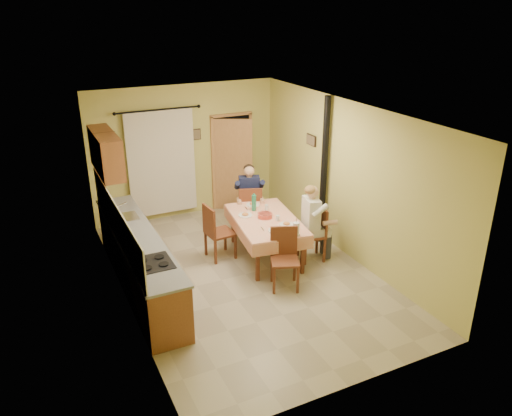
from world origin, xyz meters
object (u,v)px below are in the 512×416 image
chair_near (284,271)px  man_right (313,214)px  chair_right (312,244)px  man_far (249,192)px  dining_table (266,238)px  chair_left (220,242)px  chair_far (250,219)px  stove_flue (323,190)px

chair_near → man_right: man_right is taller
chair_right → man_right: man_right is taller
chair_right → man_far: size_ratio=0.71×
dining_table → chair_left: size_ratio=1.88×
man_far → chair_left: bearing=-123.2°
man_right → chair_left: bearing=72.6°
man_far → chair_near: bearing=-80.4°
chair_left → man_far: bearing=122.3°
dining_table → man_right: 0.96m
chair_far → chair_near: chair_far is taller
chair_right → man_far: man_far is taller
man_far → man_right: same height
chair_far → chair_near: 2.14m
dining_table → man_right: size_ratio=1.39×
dining_table → man_right: man_right is taller
dining_table → chair_left: 0.84m
chair_far → stove_flue: (1.13, -0.87, 0.73)m
chair_left → stove_flue: (2.06, -0.18, 0.73)m
dining_table → chair_right: (0.72, -0.44, -0.09)m
dining_table → chair_left: chair_left is taller
chair_near → chair_right: chair_near is taller
chair_left → stove_flue: stove_flue is taller
dining_table → man_right: (0.70, -0.43, 0.50)m
chair_near → stove_flue: bearing=-118.4°
man_right → dining_table: bearing=69.1°
dining_table → chair_far: bearing=88.8°
dining_table → man_far: size_ratio=1.39×
man_far → man_right: (0.53, -1.50, 0.00)m
man_far → stove_flue: bearing=-18.9°
chair_right → man_right: (-0.01, 0.00, 0.59)m
dining_table → stove_flue: size_ratio=0.69×
chair_far → man_far: size_ratio=0.73×
chair_near → stove_flue: (1.49, 1.23, 0.73)m
man_right → chair_far: bearing=30.6°
chair_left → man_far: man_far is taller
dining_table → chair_far: chair_far is taller
man_right → man_far: bearing=30.2°
chair_near → man_right: 1.24m
chair_left → man_right: bearing=56.9°
chair_left → stove_flue: 2.19m
dining_table → stove_flue: 1.46m
dining_table → man_far: bearing=88.7°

